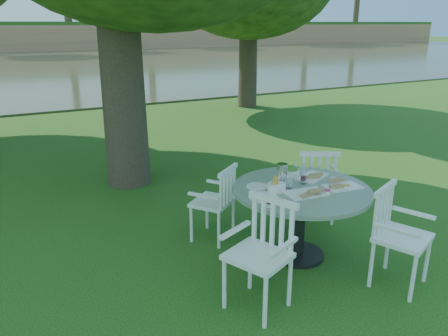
{
  "coord_description": "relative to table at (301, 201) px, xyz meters",
  "views": [
    {
      "loc": [
        -2.17,
        -3.95,
        2.41
      ],
      "look_at": [
        0.0,
        0.2,
        0.85
      ],
      "focal_mm": 35.0,
      "sensor_mm": 36.0,
      "label": 1
    }
  ],
  "objects": [
    {
      "name": "chair_se",
      "position": [
        0.49,
        -0.79,
        -0.08
      ],
      "size": [
        0.63,
        0.61,
        0.96
      ],
      "rotation": [
        0.0,
        0.0,
        0.4
      ],
      "color": "white",
      "rests_on": "ground"
    },
    {
      "name": "chair_nw",
      "position": [
        -0.58,
        0.74,
        -0.12
      ],
      "size": [
        0.61,
        0.61,
        0.89
      ],
      "rotation": [
        0.0,
        0.0,
        -2.49
      ],
      "color": "white",
      "rests_on": "ground"
    },
    {
      "name": "chair_ne",
      "position": [
        0.71,
        0.61,
        -0.08
      ],
      "size": [
        0.64,
        0.63,
        0.95
      ],
      "rotation": [
        0.0,
        0.0,
        -3.67
      ],
      "color": "white",
      "rests_on": "ground"
    },
    {
      "name": "table",
      "position": [
        0.0,
        0.0,
        0.0
      ],
      "size": [
        1.43,
        1.43,
        0.79
      ],
      "color": "black",
      "rests_on": "ground"
    },
    {
      "name": "ground",
      "position": [
        -0.49,
        0.59,
        -0.64
      ],
      "size": [
        140.0,
        140.0,
        0.0
      ],
      "primitive_type": "plane",
      "color": "#143E0C",
      "rests_on": "ground"
    },
    {
      "name": "chair_sw",
      "position": [
        -0.78,
        -0.51,
        -0.07
      ],
      "size": [
        0.62,
        0.64,
        0.98
      ],
      "rotation": [
        0.0,
        0.0,
        -1.16
      ],
      "color": "white",
      "rests_on": "ground"
    },
    {
      "name": "river",
      "position": [
        -0.49,
        23.59,
        -0.64
      ],
      "size": [
        100.0,
        28.0,
        0.12
      ],
      "primitive_type": "cube",
      "color": "#353B23",
      "rests_on": "ground"
    },
    {
      "name": "tableware",
      "position": [
        -0.04,
        0.1,
        0.19
      ],
      "size": [
        1.23,
        0.81,
        0.22
      ],
      "color": "white",
      "rests_on": "table"
    }
  ]
}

